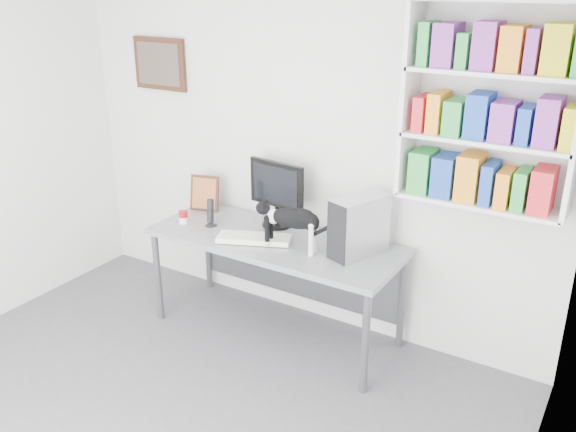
{
  "coord_description": "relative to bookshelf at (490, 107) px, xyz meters",
  "views": [
    {
      "loc": [
        2.24,
        -1.82,
        2.57
      ],
      "look_at": [
        0.2,
        1.53,
        1.02
      ],
      "focal_mm": 38.0,
      "sensor_mm": 36.0,
      "label": 1
    }
  ],
  "objects": [
    {
      "name": "room",
      "position": [
        -1.4,
        -1.85,
        -0.5
      ],
      "size": [
        4.01,
        4.01,
        2.7
      ],
      "color": "#56555A",
      "rests_on": "ground"
    },
    {
      "name": "bookshelf",
      "position": [
        0.0,
        0.0,
        0.0
      ],
      "size": [
        1.03,
        0.28,
        1.24
      ],
      "primitive_type": "cube",
      "color": "silver",
      "rests_on": "room"
    },
    {
      "name": "wall_art",
      "position": [
        -2.7,
        0.12,
        0.05
      ],
      "size": [
        0.52,
        0.04,
        0.42
      ],
      "primitive_type": "cube",
      "color": "#402214",
      "rests_on": "room"
    },
    {
      "name": "desk",
      "position": [
        -1.36,
        -0.25,
        -1.46
      ],
      "size": [
        1.89,
        0.74,
        0.79
      ],
      "primitive_type": "cube",
      "rotation": [
        0.0,
        0.0,
        -0.0
      ],
      "color": "gray",
      "rests_on": "room"
    },
    {
      "name": "monitor",
      "position": [
        -1.48,
        -0.03,
        -0.81
      ],
      "size": [
        0.51,
        0.29,
        0.52
      ],
      "primitive_type": "cube",
      "rotation": [
        0.0,
        0.0,
        -0.13
      ],
      "color": "black",
      "rests_on": "desk"
    },
    {
      "name": "keyboard",
      "position": [
        -1.46,
        -0.36,
        -1.04
      ],
      "size": [
        0.56,
        0.39,
        0.04
      ],
      "primitive_type": "cube",
      "rotation": [
        0.0,
        0.0,
        0.4
      ],
      "color": "white",
      "rests_on": "desk"
    },
    {
      "name": "pc_tower",
      "position": [
        -0.73,
        -0.17,
        -0.86
      ],
      "size": [
        0.32,
        0.45,
        0.41
      ],
      "primitive_type": "cube",
      "rotation": [
        0.0,
        0.0,
        -0.35
      ],
      "color": "#A2A3A7",
      "rests_on": "desk"
    },
    {
      "name": "speaker",
      "position": [
        -1.91,
        -0.3,
        -0.95
      ],
      "size": [
        0.12,
        0.12,
        0.22
      ],
      "primitive_type": "cylinder",
      "rotation": [
        0.0,
        0.0,
        0.25
      ],
      "color": "black",
      "rests_on": "desk"
    },
    {
      "name": "leaning_print",
      "position": [
        -2.16,
        -0.05,
        -0.91
      ],
      "size": [
        0.26,
        0.16,
        0.3
      ],
      "primitive_type": "cube",
      "rotation": [
        0.0,
        0.0,
        0.27
      ],
      "color": "#402214",
      "rests_on": "desk"
    },
    {
      "name": "soup_can",
      "position": [
        -2.12,
        -0.37,
        -1.01
      ],
      "size": [
        0.08,
        0.08,
        0.1
      ],
      "primitive_type": "cylinder",
      "rotation": [
        0.0,
        0.0,
        0.3
      ],
      "color": "#A10D12",
      "rests_on": "desk"
    },
    {
      "name": "cat",
      "position": [
        -1.14,
        -0.36,
        -0.9
      ],
      "size": [
        0.55,
        0.22,
        0.33
      ],
      "primitive_type": null,
      "rotation": [
        0.0,
        0.0,
        0.14
      ],
      "color": "black",
      "rests_on": "desk"
    }
  ]
}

